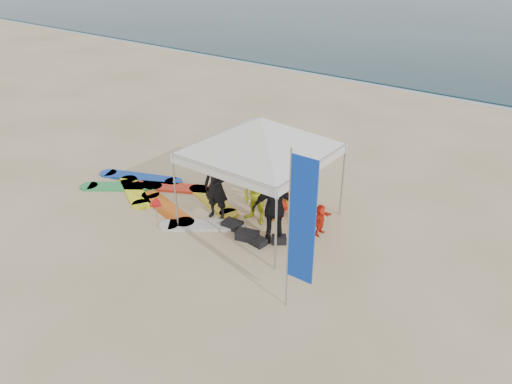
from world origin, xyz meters
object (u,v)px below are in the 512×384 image
object	(u,v)px
person_orange_a	(277,187)
canopy_tent	(261,118)
person_black_b	(275,209)
surfboard_spread	(163,195)
feather_flag	(301,223)
person_black_a	(216,186)
person_orange_b	(281,179)
marker_pennant	(159,204)
person_yellow	(256,195)
person_seated	(320,220)

from	to	relation	value
person_orange_a	canopy_tent	xyz separation A→B (m)	(-0.27, -0.37, 2.01)
person_black_b	surfboard_spread	world-z (taller)	person_black_b
feather_flag	person_black_a	bearing A→B (deg)	153.32
person_black_a	person_orange_b	bearing A→B (deg)	43.77
marker_pennant	person_orange_a	bearing A→B (deg)	39.09
marker_pennant	surfboard_spread	distance (m)	1.50
person_black_a	person_orange_a	distance (m)	1.63
person_yellow	person_orange_b	world-z (taller)	person_orange_b
person_black_a	marker_pennant	xyz separation A→B (m)	(-1.16, -1.07, -0.49)
person_black_b	person_orange_b	xyz separation A→B (m)	(-0.90, 1.56, -0.05)
person_orange_a	canopy_tent	distance (m)	2.06
person_orange_a	person_black_b	world-z (taller)	person_black_b
person_seated	marker_pennant	bearing A→B (deg)	120.15
person_orange_b	person_seated	size ratio (longest dim) A/B	2.16
person_yellow	person_orange_b	xyz separation A→B (m)	(0.07, 1.05, 0.10)
person_orange_b	person_seated	distance (m)	1.79
person_black_a	surfboard_spread	xyz separation A→B (m)	(-2.15, -0.03, -0.95)
person_orange_a	person_seated	size ratio (longest dim) A/B	2.22
person_black_b	person_seated	bearing A→B (deg)	-163.77
person_yellow	person_black_b	bearing A→B (deg)	-25.37
person_orange_b	marker_pennant	bearing A→B (deg)	32.40
person_black_b	canopy_tent	xyz separation A→B (m)	(-0.92, 0.64, 1.99)
person_orange_a	person_orange_b	world-z (taller)	person_orange_a
person_black_a	person_seated	distance (m)	2.93
person_black_a	surfboard_spread	distance (m)	2.34
person_orange_b	marker_pennant	size ratio (longest dim) A/B	2.90
person_orange_a	person_seated	bearing A→B (deg)	-152.69
marker_pennant	surfboard_spread	world-z (taller)	marker_pennant
feather_flag	marker_pennant	bearing A→B (deg)	170.20
person_black_a	feather_flag	xyz separation A→B (m)	(3.85, -1.93, 1.15)
person_black_b	marker_pennant	world-z (taller)	person_black_b
person_black_a	feather_flag	distance (m)	4.45
person_orange_a	person_orange_b	xyz separation A→B (m)	(-0.24, 0.54, -0.03)
canopy_tent	marker_pennant	bearing A→B (deg)	-143.43
person_orange_b	marker_pennant	world-z (taller)	person_orange_b
canopy_tent	surfboard_spread	distance (m)	4.38
person_black_a	person_orange_a	bearing A→B (deg)	25.39
person_black_a	person_yellow	size ratio (longest dim) A/B	1.19
marker_pennant	person_seated	bearing A→B (deg)	27.56
person_orange_a	surfboard_spread	xyz separation A→B (m)	(-3.47, -0.98, -0.92)
person_black_a	person_orange_a	world-z (taller)	person_black_a
person_yellow	person_orange_a	distance (m)	0.62
person_orange_b	marker_pennant	xyz separation A→B (m)	(-2.24, -2.56, -0.43)
canopy_tent	surfboard_spread	bearing A→B (deg)	-169.26
person_yellow	marker_pennant	size ratio (longest dim) A/B	2.58
person_yellow	surfboard_spread	distance (m)	3.29
person_black_b	feather_flag	distance (m)	2.89
person_orange_b	feather_flag	size ratio (longest dim) A/B	0.51
canopy_tent	surfboard_spread	world-z (taller)	canopy_tent
person_black_a	person_black_b	distance (m)	1.98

